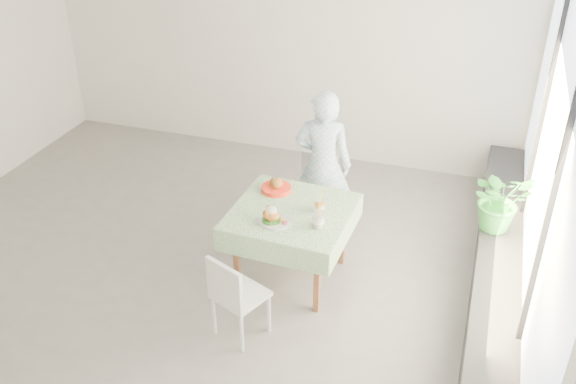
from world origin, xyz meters
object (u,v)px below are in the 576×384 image
(chair_far, at_px, (313,209))
(potted_plant, at_px, (500,200))
(chair_near, at_px, (240,310))
(juice_cup_orange, at_px, (319,206))
(cafe_table, at_px, (291,236))
(main_dish, at_px, (273,217))
(diner, at_px, (323,165))

(chair_far, relative_size, potted_plant, 1.37)
(chair_near, distance_m, juice_cup_orange, 1.15)
(cafe_table, height_order, main_dish, main_dish)
(juice_cup_orange, bearing_deg, potted_plant, 22.41)
(chair_far, bearing_deg, cafe_table, -87.41)
(juice_cup_orange, relative_size, potted_plant, 0.44)
(chair_far, distance_m, diner, 0.54)
(potted_plant, bearing_deg, main_dish, -153.80)
(diner, distance_m, main_dish, 1.09)
(main_dish, xyz_separation_m, potted_plant, (1.86, 0.91, 0.01))
(main_dish, height_order, potted_plant, potted_plant)
(chair_near, height_order, juice_cup_orange, juice_cup_orange)
(chair_near, bearing_deg, chair_far, 85.77)
(juice_cup_orange, bearing_deg, main_dish, -139.50)
(chair_near, bearing_deg, juice_cup_orange, 66.00)
(chair_near, height_order, diner, diner)
(chair_far, xyz_separation_m, chair_near, (-0.13, -1.72, -0.01))
(chair_near, height_order, potted_plant, potted_plant)
(cafe_table, xyz_separation_m, diner, (0.06, 0.84, 0.33))
(cafe_table, distance_m, potted_plant, 1.92)
(cafe_table, bearing_deg, diner, 86.02)
(cafe_table, distance_m, main_dish, 0.42)
(main_dish, height_order, juice_cup_orange, juice_cup_orange)
(cafe_table, bearing_deg, potted_plant, 20.90)
(diner, bearing_deg, main_dish, 76.30)
(chair_near, relative_size, diner, 0.51)
(cafe_table, xyz_separation_m, main_dish, (-0.09, -0.24, 0.33))
(diner, xyz_separation_m, juice_cup_orange, (0.19, -0.80, 0.01))
(cafe_table, relative_size, chair_near, 1.36)
(chair_near, xyz_separation_m, juice_cup_orange, (0.41, 0.92, 0.56))
(cafe_table, relative_size, potted_plant, 1.82)
(main_dish, relative_size, potted_plant, 0.50)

